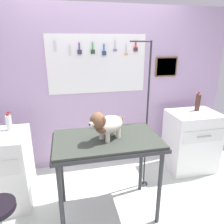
{
  "coord_description": "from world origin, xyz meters",
  "views": [
    {
      "loc": [
        -0.42,
        -1.68,
        1.84
      ],
      "look_at": [
        0.02,
        0.26,
        1.16
      ],
      "focal_mm": 33.83,
      "sensor_mm": 36.0,
      "label": 1
    }
  ],
  "objects_px": {
    "dog": "(106,124)",
    "conditioner_bottle": "(9,122)",
    "grooming_table": "(107,146)",
    "grooming_arm": "(146,125)",
    "soda_bottle": "(198,102)",
    "cabinet_right": "(191,141)"
  },
  "relations": [
    {
      "from": "grooming_table",
      "to": "conditioner_bottle",
      "type": "height_order",
      "value": "conditioner_bottle"
    },
    {
      "from": "cabinet_right",
      "to": "soda_bottle",
      "type": "distance_m",
      "value": 0.58
    },
    {
      "from": "dog",
      "to": "conditioner_bottle",
      "type": "relative_size",
      "value": 1.86
    },
    {
      "from": "cabinet_right",
      "to": "grooming_arm",
      "type": "bearing_deg",
      "value": -163.17
    },
    {
      "from": "soda_bottle",
      "to": "grooming_table",
      "type": "bearing_deg",
      "value": -155.07
    },
    {
      "from": "grooming_arm",
      "to": "conditioner_bottle",
      "type": "xyz_separation_m",
      "value": [
        -1.57,
        0.18,
        0.1
      ]
    },
    {
      "from": "grooming_arm",
      "to": "conditioner_bottle",
      "type": "relative_size",
      "value": 8.5
    },
    {
      "from": "grooming_table",
      "to": "conditioner_bottle",
      "type": "distance_m",
      "value": 1.16
    },
    {
      "from": "grooming_table",
      "to": "dog",
      "type": "height_order",
      "value": "dog"
    },
    {
      "from": "dog",
      "to": "grooming_table",
      "type": "bearing_deg",
      "value": 72.2
    },
    {
      "from": "grooming_arm",
      "to": "conditioner_bottle",
      "type": "height_order",
      "value": "grooming_arm"
    },
    {
      "from": "cabinet_right",
      "to": "conditioner_bottle",
      "type": "height_order",
      "value": "conditioner_bottle"
    },
    {
      "from": "grooming_arm",
      "to": "dog",
      "type": "bearing_deg",
      "value": -145.97
    },
    {
      "from": "grooming_table",
      "to": "grooming_arm",
      "type": "bearing_deg",
      "value": 32.02
    },
    {
      "from": "soda_bottle",
      "to": "grooming_arm",
      "type": "bearing_deg",
      "value": -159.83
    },
    {
      "from": "dog",
      "to": "soda_bottle",
      "type": "height_order",
      "value": "dog"
    },
    {
      "from": "dog",
      "to": "soda_bottle",
      "type": "xyz_separation_m",
      "value": [
        1.48,
        0.72,
        -0.07
      ]
    },
    {
      "from": "conditioner_bottle",
      "to": "soda_bottle",
      "type": "height_order",
      "value": "soda_bottle"
    },
    {
      "from": "grooming_arm",
      "to": "cabinet_right",
      "type": "height_order",
      "value": "grooming_arm"
    },
    {
      "from": "cabinet_right",
      "to": "dog",
      "type": "bearing_deg",
      "value": -155.55
    },
    {
      "from": "grooming_table",
      "to": "grooming_arm",
      "type": "relative_size",
      "value": 0.59
    },
    {
      "from": "grooming_arm",
      "to": "soda_bottle",
      "type": "height_order",
      "value": "grooming_arm"
    }
  ]
}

